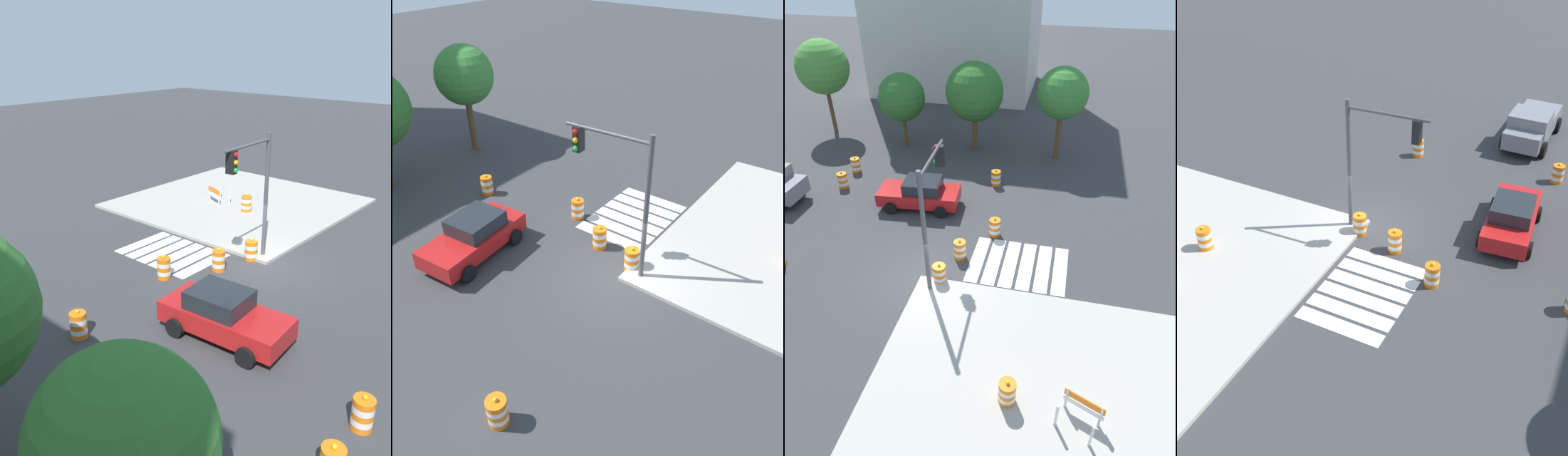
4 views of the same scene
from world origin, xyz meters
The scene contains 13 objects.
ground_plane centered at (0.00, 0.00, 0.00)m, with size 120.00×120.00×0.00m, color #38383A.
sidewalk_corner centered at (6.00, -6.00, 0.07)m, with size 12.00×12.00×0.15m, color #ADA89E.
crosswalk_stripes centered at (4.00, 1.80, 0.01)m, with size 4.35×3.20×0.02m.
sports_car centered at (-1.93, 5.50, 0.81)m, with size 4.44×2.42×1.63m.
traffic_barrel_near_corner centered at (1.63, 8.66, 0.45)m, with size 0.56×0.56×1.02m.
traffic_barrel_median_near centered at (0.86, -0.03, 0.45)m, with size 0.56×0.56×1.02m.
traffic_barrel_median_far centered at (2.51, 3.79, 0.45)m, with size 0.56×0.56×1.02m.
traffic_barrel_lane_center centered at (-7.06, 6.41, 0.45)m, with size 0.56×0.56×1.02m.
traffic_barrel_opposite_curb centered at (1.29, 1.74, 0.45)m, with size 0.56×0.56×1.02m.
traffic_barrel_on_sidewalk centered at (4.62, -4.93, 0.60)m, with size 0.56×0.56×1.02m.
construction_barricade centered at (6.90, -5.06, 0.72)m, with size 1.44×1.18×1.00m.
traffic_light_pole centered at (0.53, 0.54, 3.91)m, with size 0.51×3.29×5.50m.
street_tree_streetside_far centered at (-5.58, 12.76, 3.35)m, with size 3.11×3.11×4.92m.
Camera 1 is at (-10.23, 16.38, 9.16)m, focal length 38.15 mm.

